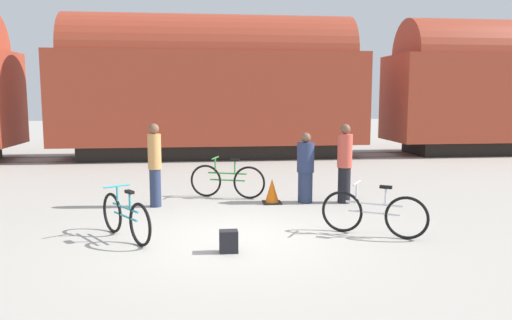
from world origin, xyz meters
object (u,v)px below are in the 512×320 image
(person_in_red, at_px, (345,163))
(traffic_cone, at_px, (272,192))
(person_in_tan, at_px, (155,164))
(backpack, at_px, (229,241))
(bicycle_teal, at_px, (125,217))
(bicycle_green, at_px, (227,181))
(person_in_navy, at_px, (305,168))
(bicycle_silver, at_px, (373,213))
(freight_train, at_px, (211,83))

(person_in_red, height_order, traffic_cone, person_in_red)
(person_in_tan, relative_size, backpack, 5.24)
(bicycle_teal, distance_m, bicycle_green, 3.68)
(person_in_navy, xyz_separation_m, traffic_cone, (-0.75, -0.00, -0.51))
(bicycle_silver, relative_size, backpack, 4.63)
(person_in_tan, bearing_deg, freight_train, -85.99)
(freight_train, xyz_separation_m, bicycle_silver, (2.39, -11.12, -2.42))
(person_in_navy, height_order, backpack, person_in_navy)
(bicycle_teal, height_order, bicycle_silver, bicycle_silver)
(bicycle_teal, xyz_separation_m, person_in_tan, (0.30, 2.41, 0.55))
(person_in_navy, distance_m, traffic_cone, 0.90)
(backpack, bearing_deg, person_in_navy, 60.25)
(bicycle_teal, bearing_deg, bicycle_silver, -3.84)
(bicycle_teal, relative_size, bicycle_silver, 0.94)
(bicycle_green, bearing_deg, backpack, -93.21)
(freight_train, distance_m, person_in_navy, 8.82)
(person_in_red, distance_m, person_in_tan, 4.12)
(bicycle_green, distance_m, person_in_navy, 1.87)
(bicycle_teal, xyz_separation_m, traffic_cone, (2.82, 2.44, -0.12))
(bicycle_green, xyz_separation_m, person_in_tan, (-1.58, -0.75, 0.52))
(freight_train, height_order, person_in_tan, freight_train)
(traffic_cone, bearing_deg, person_in_navy, 0.33)
(person_in_navy, distance_m, person_in_tan, 3.27)
(person_in_red, distance_m, backpack, 4.30)
(person_in_navy, xyz_separation_m, backpack, (-1.92, -3.35, -0.60))
(bicycle_teal, height_order, person_in_navy, person_in_navy)
(bicycle_teal, relative_size, person_in_red, 0.84)
(person_in_red, bearing_deg, bicycle_teal, 29.84)
(bicycle_green, bearing_deg, person_in_red, -18.47)
(bicycle_teal, relative_size, traffic_cone, 2.68)
(bicycle_green, bearing_deg, traffic_cone, -37.24)
(bicycle_green, bearing_deg, bicycle_teal, -120.69)
(freight_train, bearing_deg, person_in_red, -72.73)
(bicycle_teal, height_order, backpack, bicycle_teal)
(bicycle_teal, distance_m, backpack, 1.89)
(bicycle_teal, distance_m, traffic_cone, 3.73)
(freight_train, relative_size, person_in_tan, 20.95)
(person_in_tan, bearing_deg, bicycle_teal, 96.87)
(freight_train, height_order, backpack, freight_train)
(bicycle_teal, distance_m, person_in_red, 5.01)
(freight_train, height_order, person_in_red, freight_train)
(freight_train, distance_m, backpack, 12.04)
(traffic_cone, bearing_deg, bicycle_silver, -64.02)
(freight_train, bearing_deg, bicycle_teal, -99.22)
(freight_train, relative_size, traffic_cone, 67.83)
(backpack, bearing_deg, bicycle_silver, 14.10)
(traffic_cone, bearing_deg, bicycle_teal, -139.08)
(bicycle_silver, height_order, person_in_navy, person_in_navy)
(backpack, bearing_deg, bicycle_teal, 151.22)
(bicycle_silver, xyz_separation_m, person_in_red, (0.27, 2.59, 0.50))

